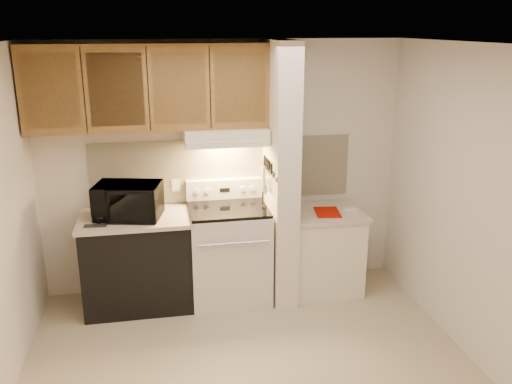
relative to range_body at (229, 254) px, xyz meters
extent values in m
plane|color=#BDAE8E|center=(0.00, -1.16, -0.46)|extent=(3.60, 3.60, 0.00)
plane|color=white|center=(0.00, -1.16, 2.04)|extent=(3.60, 3.60, 0.00)
cube|color=silver|center=(0.00, 0.34, 0.79)|extent=(3.60, 2.50, 0.02)
cube|color=silver|center=(1.80, -1.16, 0.79)|extent=(0.02, 3.00, 2.50)
cube|color=#FFF5CA|center=(0.00, 0.33, 0.78)|extent=(2.60, 0.02, 0.63)
cube|color=silver|center=(0.00, 0.00, 0.00)|extent=(0.76, 0.65, 0.92)
cube|color=black|center=(0.00, -0.32, 0.04)|extent=(0.50, 0.01, 0.30)
cylinder|color=silver|center=(0.00, -0.35, 0.26)|extent=(0.65, 0.02, 0.02)
cube|color=black|center=(0.00, 0.00, 0.48)|extent=(0.74, 0.64, 0.03)
cube|color=silver|center=(0.00, 0.28, 0.59)|extent=(0.76, 0.08, 0.20)
cube|color=black|center=(0.00, 0.24, 0.59)|extent=(0.10, 0.01, 0.04)
cylinder|color=silver|center=(-0.28, 0.24, 0.59)|extent=(0.05, 0.02, 0.05)
cylinder|color=silver|center=(-0.18, 0.24, 0.59)|extent=(0.05, 0.02, 0.05)
cylinder|color=silver|center=(0.18, 0.24, 0.59)|extent=(0.05, 0.02, 0.05)
cylinder|color=silver|center=(0.28, 0.24, 0.59)|extent=(0.05, 0.02, 0.05)
cube|color=black|center=(-0.88, 0.01, -0.03)|extent=(1.00, 0.63, 0.87)
cube|color=beige|center=(-0.88, 0.01, 0.43)|extent=(1.04, 0.67, 0.04)
cube|color=black|center=(-1.22, -0.19, 0.46)|extent=(0.20, 0.08, 0.01)
cylinder|color=#246E70|center=(-0.87, -0.09, 0.51)|extent=(0.13, 0.13, 0.11)
cube|color=white|center=(-0.48, 0.32, 0.64)|extent=(0.08, 0.01, 0.12)
imported|color=black|center=(-0.93, -0.01, 0.61)|extent=(0.66, 0.52, 0.33)
cube|color=white|center=(0.51, -0.01, 0.79)|extent=(0.22, 0.70, 2.50)
cube|color=olive|center=(0.39, -0.01, 0.84)|extent=(0.01, 0.70, 0.04)
cube|color=black|center=(0.39, -0.06, 0.86)|extent=(0.02, 0.42, 0.04)
cube|color=silver|center=(0.38, -0.21, 0.76)|extent=(0.01, 0.03, 0.16)
cylinder|color=black|center=(0.38, -0.21, 0.91)|extent=(0.02, 0.02, 0.10)
cube|color=silver|center=(0.38, -0.12, 0.75)|extent=(0.01, 0.04, 0.18)
cylinder|color=black|center=(0.38, -0.12, 0.91)|extent=(0.02, 0.02, 0.10)
cube|color=silver|center=(0.38, -0.04, 0.74)|extent=(0.01, 0.04, 0.20)
cylinder|color=black|center=(0.38, -0.05, 0.91)|extent=(0.02, 0.02, 0.10)
cube|color=silver|center=(0.38, 0.03, 0.76)|extent=(0.01, 0.04, 0.16)
cylinder|color=black|center=(0.38, 0.03, 0.91)|extent=(0.02, 0.02, 0.10)
cube|color=silver|center=(0.38, 0.10, 0.75)|extent=(0.01, 0.04, 0.18)
cylinder|color=black|center=(0.38, 0.12, 0.91)|extent=(0.02, 0.02, 0.10)
cube|color=slate|center=(0.38, 0.17, 0.71)|extent=(0.03, 0.10, 0.25)
cube|color=white|center=(0.97, -0.01, -0.06)|extent=(0.70, 0.60, 0.81)
cube|color=beige|center=(0.97, -0.01, 0.37)|extent=(0.74, 0.64, 0.04)
cube|color=#AD1001|center=(0.98, -0.06, 0.40)|extent=(0.28, 0.35, 0.01)
cube|color=white|center=(1.19, -0.11, 0.41)|extent=(0.15, 0.12, 0.04)
cube|color=white|center=(0.00, 0.12, 1.17)|extent=(0.78, 0.44, 0.15)
cube|color=white|center=(0.00, -0.08, 1.12)|extent=(0.78, 0.04, 0.06)
cube|color=olive|center=(-0.69, 0.17, 1.62)|extent=(2.18, 0.33, 0.77)
cube|color=olive|center=(-1.51, 0.01, 1.62)|extent=(0.46, 0.01, 0.63)
cube|color=black|center=(-1.23, 0.01, 1.62)|extent=(0.01, 0.01, 0.73)
cube|color=olive|center=(-0.96, 0.01, 1.62)|extent=(0.46, 0.01, 0.63)
cube|color=black|center=(-0.69, 0.01, 1.62)|extent=(0.01, 0.01, 0.73)
cube|color=olive|center=(-0.42, 0.01, 1.62)|extent=(0.46, 0.01, 0.63)
cube|color=black|center=(-0.14, 0.01, 1.62)|extent=(0.01, 0.01, 0.73)
cube|color=olive|center=(0.13, 0.01, 1.62)|extent=(0.46, 0.01, 0.63)
camera|label=1|loc=(-0.65, -4.88, 2.16)|focal=38.00mm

